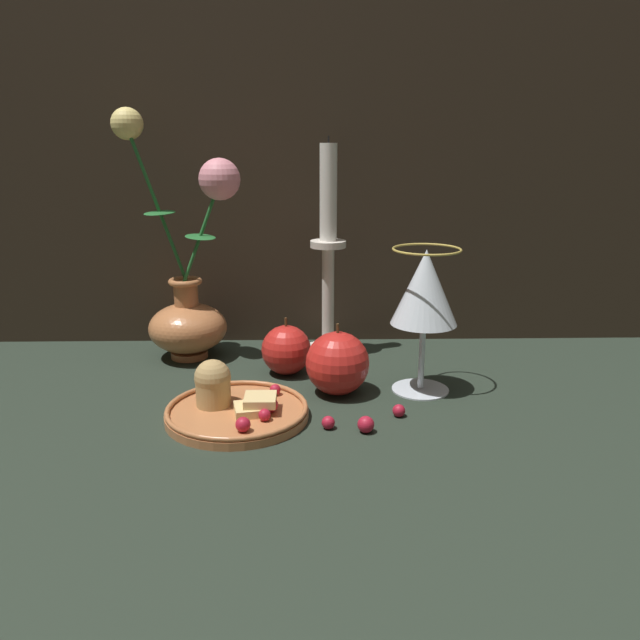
% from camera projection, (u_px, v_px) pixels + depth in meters
% --- Properties ---
extents(ground_plane, '(2.40, 2.40, 0.00)m').
position_uv_depth(ground_plane, '(309.00, 391.00, 0.83)').
color(ground_plane, '#232D23').
rests_on(ground_plane, ground).
extents(vase, '(0.18, 0.12, 0.37)m').
position_uv_depth(vase, '(190.00, 293.00, 0.93)').
color(vase, '#B77042').
rests_on(vase, ground_plane).
extents(plate_with_pastries, '(0.17, 0.17, 0.07)m').
position_uv_depth(plate_with_pastries, '(235.00, 405.00, 0.75)').
color(plate_with_pastries, '#B77042').
rests_on(plate_with_pastries, ground_plane).
extents(wine_glass, '(0.09, 0.09, 0.19)m').
position_uv_depth(wine_glass, '(426.00, 292.00, 0.80)').
color(wine_glass, silver).
rests_on(wine_glass, ground_plane).
extents(candlestick, '(0.08, 0.08, 0.33)m').
position_uv_depth(candlestick, '(330.00, 264.00, 0.94)').
color(candlestick, silver).
rests_on(candlestick, ground_plane).
extents(apple_beside_vase, '(0.08, 0.08, 0.10)m').
position_uv_depth(apple_beside_vase, '(339.00, 363.00, 0.81)').
color(apple_beside_vase, red).
rests_on(apple_beside_vase, ground_plane).
extents(apple_near_glass, '(0.07, 0.07, 0.08)m').
position_uv_depth(apple_near_glass, '(288.00, 350.00, 0.89)').
color(apple_near_glass, red).
rests_on(apple_near_glass, ground_plane).
extents(berry_near_plate, '(0.02, 0.02, 0.02)m').
position_uv_depth(berry_near_plate, '(330.00, 423.00, 0.72)').
color(berry_near_plate, '#AD192D').
rests_on(berry_near_plate, ground_plane).
extents(berry_front_center, '(0.02, 0.02, 0.02)m').
position_uv_depth(berry_front_center, '(401.00, 411.00, 0.75)').
color(berry_front_center, '#AD192D').
rests_on(berry_front_center, ground_plane).
extents(berry_by_glass_stem, '(0.02, 0.02, 0.02)m').
position_uv_depth(berry_by_glass_stem, '(368.00, 424.00, 0.71)').
color(berry_by_glass_stem, '#AD192D').
rests_on(berry_by_glass_stem, ground_plane).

